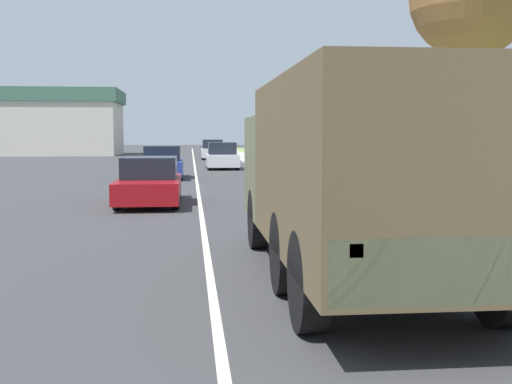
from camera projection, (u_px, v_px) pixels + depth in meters
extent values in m
plane|color=#38383A|center=(195.00, 169.00, 38.38)|extent=(180.00, 180.00, 0.00)
cube|color=silver|center=(195.00, 169.00, 38.38)|extent=(0.12, 120.00, 0.00)
cube|color=#ADAAA3|center=(270.00, 168.00, 38.84)|extent=(1.80, 120.00, 0.12)
cube|color=olive|center=(341.00, 168.00, 39.29)|extent=(7.00, 120.00, 0.02)
cube|color=#606647|center=(314.00, 167.00, 11.97)|extent=(2.42, 2.14, 1.85)
cube|color=brown|center=(371.00, 166.00, 8.16)|extent=(2.42, 5.50, 2.25)
cube|color=#606647|center=(457.00, 271.00, 5.56)|extent=(2.30, 0.10, 0.60)
cube|color=red|center=(356.00, 250.00, 5.43)|extent=(0.12, 0.06, 0.12)
cylinder|color=black|center=(258.00, 219.00, 11.84)|extent=(0.30, 1.09, 1.09)
cylinder|color=black|center=(370.00, 217.00, 12.05)|extent=(0.30, 1.09, 1.09)
cylinder|color=black|center=(308.00, 281.00, 6.79)|extent=(0.30, 1.09, 1.09)
cylinder|color=black|center=(499.00, 277.00, 7.01)|extent=(0.30, 1.09, 1.09)
cylinder|color=black|center=(285.00, 253.00, 8.43)|extent=(0.30, 1.09, 1.09)
cylinder|color=black|center=(441.00, 250.00, 8.65)|extent=(0.30, 1.09, 1.09)
cube|color=maroon|center=(150.00, 188.00, 19.32)|extent=(1.82, 4.75, 0.61)
cube|color=black|center=(150.00, 167.00, 19.36)|extent=(1.60, 2.14, 0.64)
cylinder|color=black|center=(127.00, 189.00, 20.76)|extent=(0.20, 0.64, 0.64)
cylinder|color=black|center=(178.00, 189.00, 20.92)|extent=(0.20, 0.64, 0.64)
cylinder|color=black|center=(117.00, 199.00, 17.74)|extent=(0.20, 0.64, 0.64)
cylinder|color=black|center=(176.00, 198.00, 17.91)|extent=(0.20, 0.64, 0.64)
cube|color=navy|center=(163.00, 168.00, 30.59)|extent=(1.91, 4.30, 0.68)
cube|color=black|center=(163.00, 153.00, 30.61)|extent=(1.68, 1.94, 0.70)
cylinder|color=black|center=(147.00, 170.00, 31.88)|extent=(0.20, 0.64, 0.64)
cylinder|color=black|center=(181.00, 170.00, 32.05)|extent=(0.20, 0.64, 0.64)
cylinder|color=black|center=(143.00, 174.00, 29.15)|extent=(0.20, 0.64, 0.64)
cylinder|color=black|center=(180.00, 173.00, 29.33)|extent=(0.20, 0.64, 0.64)
cube|color=silver|center=(222.00, 160.00, 38.94)|extent=(1.88, 4.13, 0.71)
cube|color=black|center=(222.00, 148.00, 38.95)|extent=(1.65, 1.86, 0.73)
cylinder|color=black|center=(208.00, 163.00, 40.18)|extent=(0.20, 0.64, 0.64)
cylinder|color=black|center=(235.00, 163.00, 40.35)|extent=(0.20, 0.64, 0.64)
cylinder|color=black|center=(209.00, 165.00, 37.56)|extent=(0.20, 0.64, 0.64)
cylinder|color=black|center=(238.00, 165.00, 37.73)|extent=(0.20, 0.64, 0.64)
cube|color=silver|center=(213.00, 153.00, 54.07)|extent=(1.84, 4.40, 0.74)
cube|color=black|center=(212.00, 144.00, 54.09)|extent=(1.62, 1.98, 0.75)
cylinder|color=black|center=(202.00, 155.00, 55.40)|extent=(0.20, 0.64, 0.64)
cylinder|color=black|center=(221.00, 155.00, 55.57)|extent=(0.20, 0.64, 0.64)
cylinder|color=black|center=(203.00, 156.00, 52.61)|extent=(0.20, 0.64, 0.64)
cylinder|color=black|center=(223.00, 156.00, 52.78)|extent=(0.20, 0.64, 0.64)
cube|color=black|center=(210.00, 149.00, 69.82)|extent=(1.93, 4.83, 0.61)
cube|color=black|center=(210.00, 143.00, 69.86)|extent=(1.70, 2.17, 0.64)
cylinder|color=black|center=(202.00, 150.00, 71.28)|extent=(0.20, 0.64, 0.64)
cylinder|color=black|center=(218.00, 150.00, 71.46)|extent=(0.20, 0.64, 0.64)
cylinder|color=black|center=(203.00, 151.00, 68.22)|extent=(0.20, 0.64, 0.64)
cylinder|color=black|center=(219.00, 151.00, 68.39)|extent=(0.20, 0.64, 0.64)
cylinder|color=#4C3D2D|center=(468.00, 120.00, 18.20)|extent=(0.27, 0.27, 5.00)
cube|color=beige|center=(39.00, 129.00, 64.98)|extent=(15.90, 9.39, 5.26)
cube|color=#3D6651|center=(38.00, 96.00, 64.68)|extent=(16.53, 9.76, 1.32)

